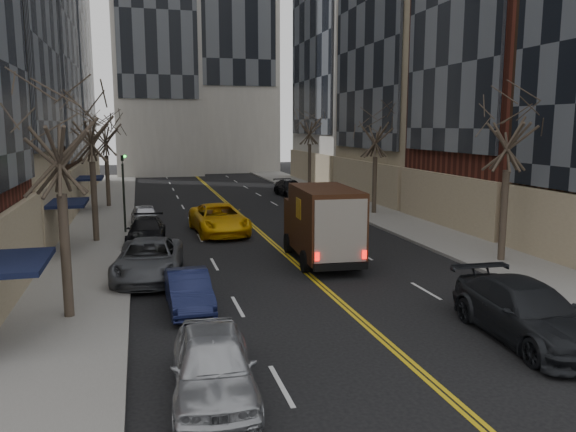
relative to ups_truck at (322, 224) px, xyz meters
name	(u,v)px	position (x,y,z in m)	size (l,w,h in m)	color
ground	(461,408)	(-1.20, -13.24, -1.70)	(160.00, 160.00, 0.00)	black
sidewalk_left	(101,220)	(-10.20, 13.76, -1.63)	(4.00, 66.00, 0.15)	slate
sidewalk_right	(365,209)	(7.80, 13.76, -1.63)	(4.00, 66.00, 0.15)	slate
streetwall_right	(430,10)	(15.18, 18.96, 13.39)	(12.26, 49.00, 34.00)	#4C301E
tree_lf_near	(57,118)	(-10.00, -5.24, 4.54)	(3.20, 3.20, 8.41)	#382D23
tree_lf_mid	(90,113)	(-10.00, 6.76, 4.90)	(3.20, 3.20, 8.91)	#382D23
tree_lf_far	(105,125)	(-10.00, 19.76, 4.32)	(3.20, 3.20, 8.12)	#382D23
tree_rt_near	(510,115)	(7.60, -2.24, 4.75)	(3.20, 3.20, 8.71)	#382D23
tree_rt_mid	(376,123)	(7.60, 11.76, 4.47)	(3.20, 3.20, 8.32)	#382D23
tree_rt_far	(310,117)	(7.60, 26.76, 5.04)	(3.20, 3.20, 9.11)	#382D23
traffic_signal	(123,184)	(-8.60, 8.76, 1.12)	(0.29, 0.26, 4.70)	black
ups_truck	(322,224)	(0.00, 0.00, 0.00)	(2.84, 6.30, 3.38)	black
observer_sedan	(527,312)	(2.72, -10.23, -0.89)	(2.59, 5.70, 1.62)	black
taxi	(219,219)	(-3.50, 7.80, -0.88)	(2.71, 5.88, 1.63)	#EEAF0A
pedestrian	(329,237)	(0.93, 1.73, -0.94)	(0.56, 0.36, 1.52)	black
parked_lf_a	(213,365)	(-6.30, -11.42, -0.93)	(1.82, 4.52, 1.54)	#ACAFB4
parked_lf_b	(189,291)	(-6.30, -5.09, -1.07)	(1.35, 3.86, 1.27)	#121739
parked_lf_c	(149,260)	(-7.50, -0.85, -0.94)	(2.53, 5.48, 1.52)	#4F5157
parked_lf_d	(146,231)	(-7.50, 5.99, -1.04)	(1.84, 4.53, 1.32)	black
parked_lf_e	(145,217)	(-7.50, 10.65, -1.03)	(1.59, 3.96, 1.35)	#B8B9C0
parked_rt_a	(327,202)	(4.67, 13.00, -0.92)	(1.65, 4.73, 1.56)	#505458
parked_rt_b	(316,195)	(5.10, 16.98, -0.87)	(2.74, 5.95, 1.65)	#A8A9AF
parked_rt_c	(290,188)	(4.76, 23.14, -1.02)	(1.90, 4.67, 1.36)	black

